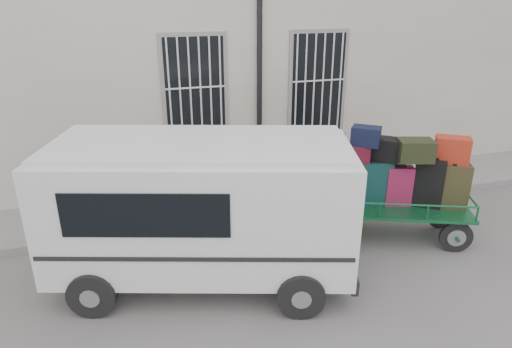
{
  "coord_description": "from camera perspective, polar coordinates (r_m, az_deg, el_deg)",
  "views": [
    {
      "loc": [
        -1.91,
        -6.19,
        4.15
      ],
      "look_at": [
        0.29,
        1.0,
        1.14
      ],
      "focal_mm": 32.0,
      "sensor_mm": 36.0,
      "label": 1
    }
  ],
  "objects": [
    {
      "name": "van",
      "position": [
        6.73,
        -6.9,
        -3.68
      ],
      "size": [
        4.73,
        3.06,
        2.22
      ],
      "rotation": [
        0.0,
        0.0,
        -0.3
      ],
      "color": "white",
      "rests_on": "ground"
    },
    {
      "name": "building",
      "position": [
        11.89,
        -7.98,
        16.05
      ],
      "size": [
        24.0,
        5.15,
        6.0
      ],
      "color": "#BDB4A1",
      "rests_on": "ground"
    },
    {
      "name": "luggage_cart",
      "position": [
        8.32,
        17.55,
        -0.95
      ],
      "size": [
        2.9,
        1.96,
        2.05
      ],
      "rotation": [
        0.0,
        0.0,
        -0.39
      ],
      "color": "black",
      "rests_on": "ground"
    },
    {
      "name": "ground",
      "position": [
        7.69,
        0.13,
        -10.86
      ],
      "size": [
        80.0,
        80.0,
        0.0
      ],
      "primitive_type": "plane",
      "color": "#63635F",
      "rests_on": "ground"
    },
    {
      "name": "sidewalk",
      "position": [
        9.51,
        -3.78,
        -3.6
      ],
      "size": [
        24.0,
        1.7,
        0.15
      ],
      "primitive_type": "cube",
      "color": "gray",
      "rests_on": "ground"
    }
  ]
}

